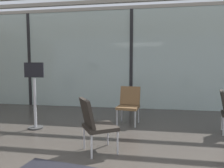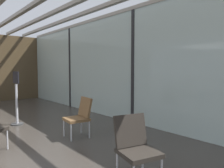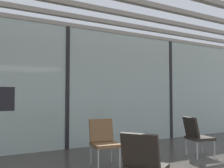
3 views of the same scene
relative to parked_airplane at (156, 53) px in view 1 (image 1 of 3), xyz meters
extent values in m
cube|color=#A3B7B2|center=(-0.94, -5.17, -0.49)|extent=(14.00, 0.08, 3.12)
cube|color=black|center=(-4.44, -5.17, -0.49)|extent=(0.10, 0.12, 3.12)
cube|color=black|center=(-0.94, -5.17, -0.49)|extent=(0.10, 0.12, 3.12)
cube|color=gray|center=(-0.94, -5.90, 1.12)|extent=(13.72, 0.12, 0.10)
cube|color=gray|center=(-0.94, -5.17, 1.12)|extent=(13.72, 0.12, 0.10)
ellipsoid|color=silver|center=(0.30, 0.00, 0.00)|extent=(12.13, 4.10, 4.10)
sphere|color=gray|center=(-5.28, 0.00, 0.00)|extent=(2.26, 2.26, 2.26)
sphere|color=black|center=(-3.04, -1.89, 0.31)|extent=(0.28, 0.28, 0.28)
sphere|color=black|center=(-2.14, -1.89, 0.31)|extent=(0.28, 0.28, 0.28)
sphere|color=black|center=(-1.24, -1.89, 0.31)|extent=(0.28, 0.28, 0.28)
sphere|color=black|center=(-0.34, -1.89, 0.31)|extent=(0.28, 0.28, 0.28)
sphere|color=black|center=(0.56, -1.89, 0.31)|extent=(0.28, 0.28, 0.28)
sphere|color=black|center=(1.46, -1.89, 0.31)|extent=(0.28, 0.28, 0.28)
sphere|color=black|center=(2.36, -1.89, 0.31)|extent=(0.28, 0.28, 0.28)
cube|color=#28231E|center=(-1.15, -8.72, -1.65)|extent=(0.66, 0.66, 0.06)
cube|color=#28231E|center=(-1.33, -8.84, -1.40)|extent=(0.37, 0.48, 0.44)
cylinder|color=#BCBCC1|center=(-0.86, -8.79, -1.87)|extent=(0.03, 0.03, 0.37)
cylinder|color=#BCBCC1|center=(-1.08, -8.43, -1.87)|extent=(0.03, 0.03, 0.37)
cylinder|color=#BCBCC1|center=(-1.21, -9.01, -1.87)|extent=(0.03, 0.03, 0.37)
cylinder|color=#BCBCC1|center=(-1.44, -8.66, -1.87)|extent=(0.03, 0.03, 0.37)
cube|color=brown|center=(-0.86, -7.07, -1.65)|extent=(0.54, 0.54, 0.06)
cube|color=brown|center=(-0.83, -6.86, -1.40)|extent=(0.49, 0.20, 0.44)
cylinder|color=#BCBCC1|center=(-1.09, -7.26, -1.87)|extent=(0.03, 0.03, 0.37)
cylinder|color=#BCBCC1|center=(-0.68, -7.31, -1.87)|extent=(0.03, 0.03, 0.37)
cylinder|color=#BCBCC1|center=(-1.04, -6.84, -1.87)|extent=(0.03, 0.03, 0.37)
cylinder|color=#BCBCC1|center=(-0.62, -6.89, -1.87)|extent=(0.03, 0.03, 0.37)
cube|color=#28231E|center=(1.11, -7.38, -1.40)|extent=(0.25, 0.50, 0.44)
cylinder|color=#BCBCC1|center=(1.07, -7.59, -1.87)|extent=(0.03, 0.03, 0.37)
cylinder|color=#BCBCC1|center=(1.17, -7.18, -1.87)|extent=(0.03, 0.03, 0.37)
cylinder|color=#333333|center=(-2.83, -7.74, -2.04)|extent=(0.32, 0.32, 0.03)
cylinder|color=#B2B2B7|center=(-2.83, -7.74, -1.50)|extent=(0.06, 0.06, 1.10)
cube|color=black|center=(-2.83, -7.74, -0.77)|extent=(0.44, 0.03, 0.32)
camera|label=1|loc=(-0.41, -11.94, -0.67)|focal=33.93mm
camera|label=2|loc=(3.15, -9.47, -0.55)|focal=33.98mm
camera|label=3|loc=(-3.18, -11.37, -0.75)|focal=40.87mm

